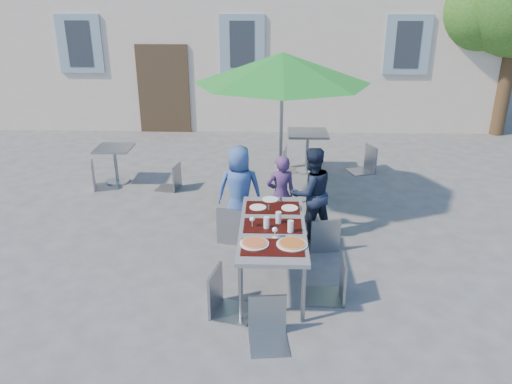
{
  "coord_description": "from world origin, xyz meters",
  "views": [
    {
      "loc": [
        0.73,
        -5.11,
        3.4
      ],
      "look_at": [
        0.53,
        1.26,
        0.83
      ],
      "focal_mm": 35.0,
      "sensor_mm": 36.0,
      "label": 1
    }
  ],
  "objects_px": {
    "chair_1": "(281,210)",
    "cafe_table_1": "(307,143)",
    "pizza_near_left": "(254,243)",
    "chair_5": "(268,297)",
    "chair_3": "(223,267)",
    "cafe_table_0": "(115,159)",
    "child_2": "(311,193)",
    "child_0": "(239,190)",
    "dining_table": "(273,230)",
    "child_1": "(281,195)",
    "chair_2": "(325,214)",
    "bg_chair_l_1": "(290,146)",
    "pizza_near_right": "(292,244)",
    "bg_chair_r_1": "(367,143)",
    "patio_umbrella": "(282,69)",
    "chair_4": "(336,255)",
    "bg_chair_l_0": "(97,159)",
    "chair_0": "(234,202)",
    "bg_chair_r_0": "(171,162)"
  },
  "relations": [
    {
      "from": "pizza_near_right",
      "to": "child_0",
      "type": "distance_m",
      "value": 1.99
    },
    {
      "from": "chair_0",
      "to": "bg_chair_l_1",
      "type": "relative_size",
      "value": 1.18
    },
    {
      "from": "pizza_near_left",
      "to": "child_2",
      "type": "height_order",
      "value": "child_2"
    },
    {
      "from": "pizza_near_left",
      "to": "child_2",
      "type": "distance_m",
      "value": 1.89
    },
    {
      "from": "child_1",
      "to": "chair_3",
      "type": "xyz_separation_m",
      "value": [
        -0.66,
        -2.07,
        -0.02
      ]
    },
    {
      "from": "pizza_near_right",
      "to": "chair_1",
      "type": "relative_size",
      "value": 0.37
    },
    {
      "from": "bg_chair_l_0",
      "to": "bg_chair_r_0",
      "type": "distance_m",
      "value": 1.36
    },
    {
      "from": "child_1",
      "to": "bg_chair_l_0",
      "type": "distance_m",
      "value": 3.74
    },
    {
      "from": "child_2",
      "to": "bg_chair_r_1",
      "type": "bearing_deg",
      "value": -139.21
    },
    {
      "from": "cafe_table_1",
      "to": "cafe_table_0",
      "type": "bearing_deg",
      "value": -169.26
    },
    {
      "from": "child_0",
      "to": "dining_table",
      "type": "bearing_deg",
      "value": 107.88
    },
    {
      "from": "pizza_near_left",
      "to": "chair_5",
      "type": "bearing_deg",
      "value": -76.61
    },
    {
      "from": "child_2",
      "to": "chair_1",
      "type": "bearing_deg",
      "value": 13.01
    },
    {
      "from": "pizza_near_left",
      "to": "chair_3",
      "type": "distance_m",
      "value": 0.44
    },
    {
      "from": "chair_0",
      "to": "pizza_near_left",
      "type": "bearing_deg",
      "value": -77.32
    },
    {
      "from": "chair_1",
      "to": "bg_chair_r_1",
      "type": "xyz_separation_m",
      "value": [
        1.76,
        3.25,
        0.04
      ]
    },
    {
      "from": "dining_table",
      "to": "pizza_near_right",
      "type": "height_order",
      "value": "pizza_near_right"
    },
    {
      "from": "bg_chair_l_1",
      "to": "bg_chair_r_1",
      "type": "distance_m",
      "value": 1.54
    },
    {
      "from": "cafe_table_0",
      "to": "bg_chair_l_1",
      "type": "height_order",
      "value": "bg_chair_l_1"
    },
    {
      "from": "pizza_near_left",
      "to": "child_2",
      "type": "xyz_separation_m",
      "value": [
        0.76,
        1.73,
        -0.08
      ]
    },
    {
      "from": "chair_4",
      "to": "bg_chair_l_1",
      "type": "bearing_deg",
      "value": 94.82
    },
    {
      "from": "bg_chair_r_0",
      "to": "bg_chair_l_0",
      "type": "bearing_deg",
      "value": 178.87
    },
    {
      "from": "cafe_table_1",
      "to": "child_2",
      "type": "bearing_deg",
      "value": -92.67
    },
    {
      "from": "pizza_near_left",
      "to": "chair_1",
      "type": "height_order",
      "value": "chair_1"
    },
    {
      "from": "pizza_near_left",
      "to": "chair_4",
      "type": "bearing_deg",
      "value": 6.11
    },
    {
      "from": "chair_4",
      "to": "bg_chair_l_0",
      "type": "bearing_deg",
      "value": 138.53
    },
    {
      "from": "chair_3",
      "to": "cafe_table_0",
      "type": "bearing_deg",
      "value": 120.7
    },
    {
      "from": "pizza_near_left",
      "to": "bg_chair_l_1",
      "type": "xyz_separation_m",
      "value": [
        0.56,
        4.65,
        -0.25
      ]
    },
    {
      "from": "pizza_near_left",
      "to": "cafe_table_1",
      "type": "bearing_deg",
      "value": 78.86
    },
    {
      "from": "dining_table",
      "to": "child_1",
      "type": "xyz_separation_m",
      "value": [
        0.12,
        1.37,
        -0.09
      ]
    },
    {
      "from": "chair_2",
      "to": "bg_chair_l_1",
      "type": "distance_m",
      "value": 3.37
    },
    {
      "from": "patio_umbrella",
      "to": "bg_chair_l_1",
      "type": "distance_m",
      "value": 2.54
    },
    {
      "from": "child_2",
      "to": "chair_0",
      "type": "xyz_separation_m",
      "value": [
        -1.1,
        -0.23,
        -0.06
      ]
    },
    {
      "from": "child_2",
      "to": "bg_chair_r_1",
      "type": "relative_size",
      "value": 1.35
    },
    {
      "from": "chair_2",
      "to": "chair_4",
      "type": "xyz_separation_m",
      "value": [
        0.01,
        -1.21,
        0.03
      ]
    },
    {
      "from": "child_1",
      "to": "child_2",
      "type": "bearing_deg",
      "value": 149.63
    },
    {
      "from": "chair_5",
      "to": "bg_chair_l_0",
      "type": "xyz_separation_m",
      "value": [
        -3.16,
        4.28,
        0.03
      ]
    },
    {
      "from": "child_0",
      "to": "chair_5",
      "type": "distance_m",
      "value": 2.6
    },
    {
      "from": "chair_4",
      "to": "dining_table",
      "type": "bearing_deg",
      "value": 152.44
    },
    {
      "from": "pizza_near_right",
      "to": "bg_chair_l_0",
      "type": "bearing_deg",
      "value": 133.67
    },
    {
      "from": "pizza_near_right",
      "to": "chair_2",
      "type": "distance_m",
      "value": 1.42
    },
    {
      "from": "patio_umbrella",
      "to": "cafe_table_1",
      "type": "xyz_separation_m",
      "value": [
        0.56,
        1.71,
        -1.69
      ]
    },
    {
      "from": "pizza_near_right",
      "to": "child_2",
      "type": "bearing_deg",
      "value": 78.83
    },
    {
      "from": "child_1",
      "to": "chair_1",
      "type": "height_order",
      "value": "child_1"
    },
    {
      "from": "cafe_table_1",
      "to": "chair_0",
      "type": "bearing_deg",
      "value": -112.02
    },
    {
      "from": "chair_4",
      "to": "chair_0",
      "type": "bearing_deg",
      "value": 132.37
    },
    {
      "from": "pizza_near_left",
      "to": "pizza_near_right",
      "type": "xyz_separation_m",
      "value": [
        0.42,
        -0.0,
        0.0
      ]
    },
    {
      "from": "chair_5",
      "to": "child_1",
      "type": "bearing_deg",
      "value": 86.4
    },
    {
      "from": "chair_2",
      "to": "bg_chair_r_1",
      "type": "height_order",
      "value": "bg_chair_r_1"
    },
    {
      "from": "chair_1",
      "to": "cafe_table_1",
      "type": "xyz_separation_m",
      "value": [
        0.57,
        3.16,
        0.04
      ]
    }
  ]
}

